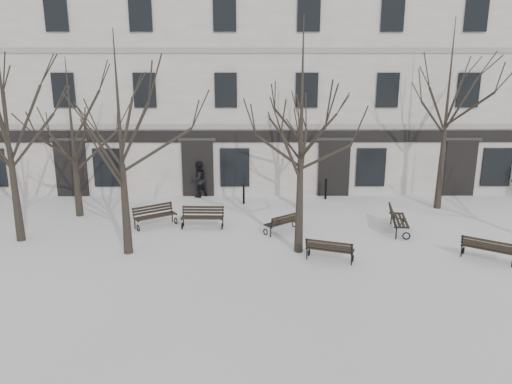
{
  "coord_description": "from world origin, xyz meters",
  "views": [
    {
      "loc": [
        -0.65,
        -17.11,
        6.96
      ],
      "look_at": [
        -0.54,
        3.0,
        1.52
      ],
      "focal_mm": 35.0,
      "sensor_mm": 36.0,
      "label": 1
    }
  ],
  "objects_px": {
    "bench_0": "(155,215)",
    "bench_4": "(284,222)",
    "tree_0": "(3,100)",
    "bench_5": "(397,219)",
    "tree_1": "(119,118)",
    "tree_2": "(302,110)",
    "bench_2": "(488,248)",
    "bench_3": "(203,216)",
    "bench_1": "(330,249)"
  },
  "relations": [
    {
      "from": "bench_4",
      "to": "tree_1",
      "type": "bearing_deg",
      "value": -17.56
    },
    {
      "from": "bench_2",
      "to": "bench_5",
      "type": "relative_size",
      "value": 0.87
    },
    {
      "from": "bench_4",
      "to": "bench_1",
      "type": "bearing_deg",
      "value": 77.41
    },
    {
      "from": "tree_1",
      "to": "bench_5",
      "type": "height_order",
      "value": "tree_1"
    },
    {
      "from": "tree_2",
      "to": "bench_5",
      "type": "bearing_deg",
      "value": 26.96
    },
    {
      "from": "bench_3",
      "to": "bench_0",
      "type": "bearing_deg",
      "value": 176.48
    },
    {
      "from": "tree_2",
      "to": "bench_2",
      "type": "relative_size",
      "value": 4.69
    },
    {
      "from": "bench_5",
      "to": "tree_2",
      "type": "bearing_deg",
      "value": 126.13
    },
    {
      "from": "tree_2",
      "to": "bench_4",
      "type": "bearing_deg",
      "value": 101.63
    },
    {
      "from": "bench_0",
      "to": "bench_5",
      "type": "height_order",
      "value": "bench_5"
    },
    {
      "from": "tree_1",
      "to": "bench_5",
      "type": "xyz_separation_m",
      "value": [
        10.53,
        2.28,
        -4.41
      ]
    },
    {
      "from": "tree_2",
      "to": "bench_1",
      "type": "xyz_separation_m",
      "value": [
        1.01,
        -0.94,
        -4.76
      ]
    },
    {
      "from": "tree_1",
      "to": "bench_5",
      "type": "bearing_deg",
      "value": 12.22
    },
    {
      "from": "bench_0",
      "to": "bench_4",
      "type": "xyz_separation_m",
      "value": [
        5.45,
        -0.84,
        -0.04
      ]
    },
    {
      "from": "bench_2",
      "to": "bench_4",
      "type": "distance_m",
      "value": 7.63
    },
    {
      "from": "bench_1",
      "to": "bench_4",
      "type": "xyz_separation_m",
      "value": [
        -1.44,
        3.01,
        -0.0
      ]
    },
    {
      "from": "bench_5",
      "to": "bench_4",
      "type": "bearing_deg",
      "value": 100.19
    },
    {
      "from": "bench_0",
      "to": "tree_0",
      "type": "bearing_deg",
      "value": 165.45
    },
    {
      "from": "tree_2",
      "to": "bench_0",
      "type": "xyz_separation_m",
      "value": [
        -5.87,
        2.92,
        -4.72
      ]
    },
    {
      "from": "tree_1",
      "to": "bench_0",
      "type": "relative_size",
      "value": 4.33
    },
    {
      "from": "tree_2",
      "to": "bench_4",
      "type": "relative_size",
      "value": 5.07
    },
    {
      "from": "tree_0",
      "to": "bench_5",
      "type": "relative_size",
      "value": 4.25
    },
    {
      "from": "tree_2",
      "to": "bench_3",
      "type": "height_order",
      "value": "tree_2"
    },
    {
      "from": "bench_0",
      "to": "bench_4",
      "type": "height_order",
      "value": "bench_0"
    },
    {
      "from": "bench_1",
      "to": "bench_2",
      "type": "relative_size",
      "value": 0.99
    },
    {
      "from": "tree_0",
      "to": "bench_4",
      "type": "relative_size",
      "value": 5.31
    },
    {
      "from": "tree_1",
      "to": "bench_0",
      "type": "xyz_separation_m",
      "value": [
        0.4,
        3.03,
        -4.46
      ]
    },
    {
      "from": "bench_1",
      "to": "tree_2",
      "type": "bearing_deg",
      "value": -23.19
    },
    {
      "from": "bench_1",
      "to": "bench_2",
      "type": "bearing_deg",
      "value": -160.54
    },
    {
      "from": "bench_0",
      "to": "bench_3",
      "type": "distance_m",
      "value": 2.07
    },
    {
      "from": "bench_0",
      "to": "bench_4",
      "type": "distance_m",
      "value": 5.51
    },
    {
      "from": "tree_0",
      "to": "bench_0",
      "type": "distance_m",
      "value": 7.22
    },
    {
      "from": "tree_2",
      "to": "bench_3",
      "type": "bearing_deg",
      "value": 144.4
    },
    {
      "from": "tree_2",
      "to": "bench_2",
      "type": "height_order",
      "value": "tree_2"
    },
    {
      "from": "bench_2",
      "to": "bench_3",
      "type": "relative_size",
      "value": 0.99
    },
    {
      "from": "bench_0",
      "to": "bench_1",
      "type": "relative_size",
      "value": 1.04
    },
    {
      "from": "bench_3",
      "to": "bench_5",
      "type": "distance_m",
      "value": 8.09
    },
    {
      "from": "tree_0",
      "to": "bench_1",
      "type": "distance_m",
      "value": 13.03
    },
    {
      "from": "tree_0",
      "to": "tree_2",
      "type": "height_order",
      "value": "tree_0"
    },
    {
      "from": "tree_1",
      "to": "bench_3",
      "type": "distance_m",
      "value": 5.84
    },
    {
      "from": "tree_2",
      "to": "bench_5",
      "type": "relative_size",
      "value": 4.06
    },
    {
      "from": "tree_0",
      "to": "bench_5",
      "type": "bearing_deg",
      "value": 3.6
    },
    {
      "from": "bench_0",
      "to": "bench_1",
      "type": "xyz_separation_m",
      "value": [
        6.89,
        -3.85,
        -0.03
      ]
    },
    {
      "from": "bench_1",
      "to": "bench_2",
      "type": "height_order",
      "value": "bench_2"
    },
    {
      "from": "tree_0",
      "to": "bench_4",
      "type": "bearing_deg",
      "value": 4.75
    },
    {
      "from": "bench_3",
      "to": "tree_1",
      "type": "bearing_deg",
      "value": -129.22
    },
    {
      "from": "bench_1",
      "to": "bench_5",
      "type": "height_order",
      "value": "bench_5"
    },
    {
      "from": "tree_1",
      "to": "bench_3",
      "type": "bearing_deg",
      "value": 49.13
    },
    {
      "from": "bench_1",
      "to": "bench_4",
      "type": "distance_m",
      "value": 3.34
    },
    {
      "from": "bench_1",
      "to": "bench_5",
      "type": "bearing_deg",
      "value": -116.73
    }
  ]
}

